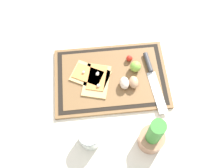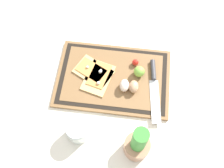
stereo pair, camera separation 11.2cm
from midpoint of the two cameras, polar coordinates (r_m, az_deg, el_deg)
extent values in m
plane|color=silver|center=(1.22, 2.87, 0.87)|extent=(6.00, 6.00, 0.00)
cube|color=brown|center=(1.21, 2.88, 1.03)|extent=(0.52, 0.35, 0.01)
cube|color=black|center=(1.21, 2.90, 1.20)|extent=(0.49, 0.32, 0.00)
cube|color=brown|center=(1.20, 2.90, 1.23)|extent=(0.45, 0.29, 0.00)
cube|color=tan|center=(1.21, -1.45, 2.41)|extent=(0.20, 0.18, 0.01)
cube|color=#E08E47|center=(1.21, -1.94, 2.83)|extent=(0.15, 0.13, 0.00)
sphere|color=silver|center=(1.20, 0.08, 2.47)|extent=(0.02, 0.02, 0.02)
sphere|color=silver|center=(1.21, -2.76, 3.45)|extent=(0.01, 0.01, 0.01)
cube|color=tan|center=(1.20, -0.38, 1.10)|extent=(0.15, 0.19, 0.01)
cube|color=#E08E47|center=(1.20, -0.16, 1.71)|extent=(0.11, 0.15, 0.00)
sphere|color=silver|center=(1.17, -0.27, -0.04)|extent=(0.02, 0.02, 0.02)
sphere|color=silver|center=(1.20, 0.20, 2.66)|extent=(0.01, 0.01, 0.01)
cube|color=silver|center=(1.18, 12.06, -3.99)|extent=(0.06, 0.21, 0.00)
cylinder|color=#38383D|center=(1.23, 11.54, 2.78)|extent=(0.03, 0.10, 0.02)
ellipsoid|color=tan|center=(1.17, 7.47, -0.84)|extent=(0.04, 0.06, 0.04)
ellipsoid|color=beige|center=(1.17, 5.45, -0.60)|extent=(0.04, 0.06, 0.04)
sphere|color=#7FB742|center=(1.20, 8.59, 2.43)|extent=(0.05, 0.05, 0.05)
sphere|color=red|center=(1.23, 7.71, 4.44)|extent=(0.03, 0.03, 0.03)
cylinder|color=#AD7A5B|center=(1.08, 8.44, -13.67)|extent=(0.10, 0.10, 0.08)
cylinder|color=#388433|center=(0.99, 9.19, -12.52)|extent=(0.06, 0.06, 0.19)
cylinder|color=silver|center=(1.09, -4.49, -10.50)|extent=(0.09, 0.09, 0.08)
cylinder|color=olive|center=(1.11, -4.40, -10.81)|extent=(0.08, 0.08, 0.03)
cylinder|color=silver|center=(1.05, -4.66, -9.87)|extent=(0.09, 0.09, 0.01)
camera|label=1|loc=(0.06, -87.24, 5.77)|focal=42.00mm
camera|label=2|loc=(0.06, 92.76, -5.77)|focal=42.00mm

